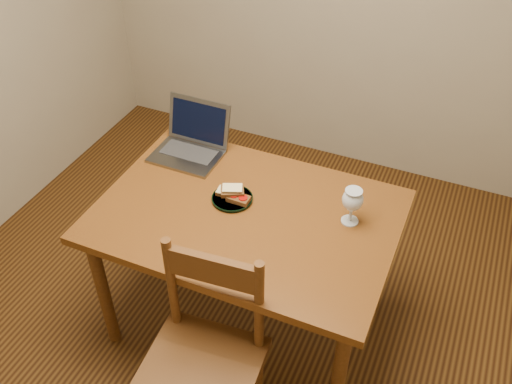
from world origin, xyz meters
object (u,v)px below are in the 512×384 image
at_px(plate, 232,199).
at_px(milk_glass, 352,206).
at_px(laptop, 192,140).
at_px(table, 247,227).
at_px(chair, 203,354).

distance_m(plate, milk_glass, 0.53).
distance_m(plate, laptop, 0.44).
bearing_deg(table, laptop, 143.76).
distance_m(chair, plate, 0.70).
height_order(table, chair, chair).
height_order(chair, plate, chair).
relative_size(table, plate, 7.01).
bearing_deg(chair, milk_glass, 58.92).
height_order(chair, milk_glass, milk_glass).
bearing_deg(milk_glass, chair, -116.30).
height_order(plate, milk_glass, milk_glass).
bearing_deg(plate, chair, -75.06).
bearing_deg(plate, milk_glass, 8.14).
xyz_separation_m(milk_glass, laptop, (-0.87, 0.19, -0.02)).
bearing_deg(milk_glass, laptop, 167.43).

